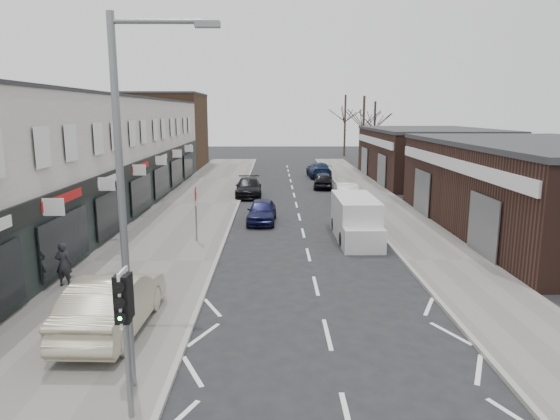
{
  "coord_description": "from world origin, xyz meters",
  "views": [
    {
      "loc": [
        -1.5,
        -11.13,
        6.18
      ],
      "look_at": [
        -1.28,
        7.01,
        2.6
      ],
      "focal_mm": 32.0,
      "sensor_mm": 36.0,
      "label": 1
    }
  ],
  "objects_px": {
    "street_lamp": "(129,188)",
    "warning_sign": "(196,198)",
    "pedestrian": "(64,264)",
    "traffic_light": "(125,310)",
    "parked_car_left_b": "(249,187)",
    "parked_car_right_c": "(319,170)",
    "white_van": "(356,220)",
    "parked_car_left_a": "(262,211)",
    "parked_car_right_a": "(346,192)",
    "parked_car_right_b": "(323,180)",
    "sedan_on_pavement": "(113,303)"
  },
  "relations": [
    {
      "from": "warning_sign",
      "to": "parked_car_left_a",
      "type": "relative_size",
      "value": 0.7
    },
    {
      "from": "sedan_on_pavement",
      "to": "parked_car_right_c",
      "type": "relative_size",
      "value": 0.99
    },
    {
      "from": "warning_sign",
      "to": "parked_car_left_a",
      "type": "bearing_deg",
      "value": 56.87
    },
    {
      "from": "warning_sign",
      "to": "sedan_on_pavement",
      "type": "xyz_separation_m",
      "value": [
        -0.86,
        -9.89,
        -1.27
      ]
    },
    {
      "from": "parked_car_right_a",
      "to": "parked_car_right_b",
      "type": "height_order",
      "value": "parked_car_right_a"
    },
    {
      "from": "sedan_on_pavement",
      "to": "warning_sign",
      "type": "bearing_deg",
      "value": -92.97
    },
    {
      "from": "white_van",
      "to": "parked_car_left_b",
      "type": "bearing_deg",
      "value": 114.85
    },
    {
      "from": "parked_car_right_c",
      "to": "traffic_light",
      "type": "bearing_deg",
      "value": 77.01
    },
    {
      "from": "warning_sign",
      "to": "pedestrian",
      "type": "height_order",
      "value": "warning_sign"
    },
    {
      "from": "parked_car_left_b",
      "to": "sedan_on_pavement",
      "type": "bearing_deg",
      "value": -98.39
    },
    {
      "from": "traffic_light",
      "to": "white_van",
      "type": "distance_m",
      "value": 16.36
    },
    {
      "from": "pedestrian",
      "to": "parked_car_left_b",
      "type": "height_order",
      "value": "pedestrian"
    },
    {
      "from": "traffic_light",
      "to": "parked_car_right_c",
      "type": "distance_m",
      "value": 39.09
    },
    {
      "from": "traffic_light",
      "to": "warning_sign",
      "type": "xyz_separation_m",
      "value": [
        -0.76,
        14.02,
        -0.21
      ]
    },
    {
      "from": "street_lamp",
      "to": "parked_car_right_a",
      "type": "height_order",
      "value": "street_lamp"
    },
    {
      "from": "traffic_light",
      "to": "warning_sign",
      "type": "bearing_deg",
      "value": 93.1
    },
    {
      "from": "pedestrian",
      "to": "parked_car_left_a",
      "type": "relative_size",
      "value": 0.41
    },
    {
      "from": "white_van",
      "to": "parked_car_right_b",
      "type": "distance_m",
      "value": 16.67
    },
    {
      "from": "parked_car_right_b",
      "to": "white_van",
      "type": "bearing_deg",
      "value": 95.83
    },
    {
      "from": "warning_sign",
      "to": "parked_car_right_b",
      "type": "bearing_deg",
      "value": 66.19
    },
    {
      "from": "parked_car_right_c",
      "to": "warning_sign",
      "type": "bearing_deg",
      "value": 69.56
    },
    {
      "from": "sedan_on_pavement",
      "to": "parked_car_right_b",
      "type": "xyz_separation_m",
      "value": [
        8.54,
        27.3,
        -0.29
      ]
    },
    {
      "from": "traffic_light",
      "to": "parked_car_right_c",
      "type": "bearing_deg",
      "value": 79.41
    },
    {
      "from": "street_lamp",
      "to": "traffic_light",
      "type": "bearing_deg",
      "value": -84.12
    },
    {
      "from": "traffic_light",
      "to": "street_lamp",
      "type": "relative_size",
      "value": 0.39
    },
    {
      "from": "traffic_light",
      "to": "sedan_on_pavement",
      "type": "height_order",
      "value": "traffic_light"
    },
    {
      "from": "pedestrian",
      "to": "parked_car_left_a",
      "type": "bearing_deg",
      "value": -119.47
    },
    {
      "from": "pedestrian",
      "to": "parked_car_left_b",
      "type": "relative_size",
      "value": 0.34
    },
    {
      "from": "pedestrian",
      "to": "parked_car_right_a",
      "type": "relative_size",
      "value": 0.38
    },
    {
      "from": "pedestrian",
      "to": "parked_car_left_b",
      "type": "xyz_separation_m",
      "value": [
        5.51,
        19.65,
        -0.24
      ]
    },
    {
      "from": "sedan_on_pavement",
      "to": "parked_car_right_a",
      "type": "relative_size",
      "value": 1.19
    },
    {
      "from": "street_lamp",
      "to": "parked_car_right_c",
      "type": "xyz_separation_m",
      "value": [
        7.3,
        37.17,
        -3.9
      ]
    },
    {
      "from": "traffic_light",
      "to": "parked_car_right_b",
      "type": "distance_m",
      "value": 32.23
    },
    {
      "from": "white_van",
      "to": "warning_sign",
      "type": "bearing_deg",
      "value": -174.62
    },
    {
      "from": "traffic_light",
      "to": "parked_car_left_a",
      "type": "bearing_deg",
      "value": 83.24
    },
    {
      "from": "white_van",
      "to": "parked_car_right_c",
      "type": "distance_m",
      "value": 23.63
    },
    {
      "from": "street_lamp",
      "to": "parked_car_right_c",
      "type": "distance_m",
      "value": 38.08
    },
    {
      "from": "street_lamp",
      "to": "pedestrian",
      "type": "distance_m",
      "value": 8.73
    },
    {
      "from": "pedestrian",
      "to": "traffic_light",
      "type": "bearing_deg",
      "value": 122.58
    },
    {
      "from": "warning_sign",
      "to": "parked_car_right_b",
      "type": "xyz_separation_m",
      "value": [
        7.68,
        17.41,
        -1.56
      ]
    },
    {
      "from": "street_lamp",
      "to": "warning_sign",
      "type": "bearing_deg",
      "value": 92.84
    },
    {
      "from": "warning_sign",
      "to": "parked_car_right_c",
      "type": "distance_m",
      "value": 25.67
    },
    {
      "from": "street_lamp",
      "to": "warning_sign",
      "type": "height_order",
      "value": "street_lamp"
    },
    {
      "from": "pedestrian",
      "to": "warning_sign",
      "type": "bearing_deg",
      "value": -118.6
    },
    {
      "from": "pedestrian",
      "to": "parked_car_left_a",
      "type": "height_order",
      "value": "pedestrian"
    },
    {
      "from": "pedestrian",
      "to": "parked_car_right_b",
      "type": "distance_m",
      "value": 26.26
    },
    {
      "from": "parked_car_left_b",
      "to": "parked_car_right_c",
      "type": "bearing_deg",
      "value": 58.59
    },
    {
      "from": "traffic_light",
      "to": "street_lamp",
      "type": "xyz_separation_m",
      "value": [
        -0.13,
        1.22,
        2.2
      ]
    },
    {
      "from": "warning_sign",
      "to": "parked_car_left_a",
      "type": "xyz_separation_m",
      "value": [
        2.96,
        4.53,
        -1.55
      ]
    },
    {
      "from": "street_lamp",
      "to": "white_van",
      "type": "bearing_deg",
      "value": 62.55
    }
  ]
}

